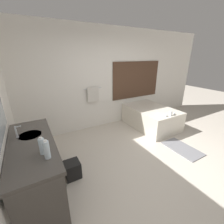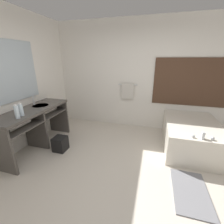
{
  "view_description": "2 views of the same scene",
  "coord_description": "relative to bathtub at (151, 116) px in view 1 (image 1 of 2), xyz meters",
  "views": [
    {
      "loc": [
        -1.8,
        -1.54,
        1.98
      ],
      "look_at": [
        -0.28,
        1.15,
        0.8
      ],
      "focal_mm": 24.0,
      "sensor_mm": 36.0,
      "label": 1
    },
    {
      "loc": [
        0.36,
        -1.69,
        1.79
      ],
      "look_at": [
        -0.41,
        1.03,
        0.77
      ],
      "focal_mm": 24.0,
      "sensor_mm": 36.0,
      "label": 2
    }
  ],
  "objects": [
    {
      "name": "ground_plane",
      "position": [
        -1.19,
        -1.43,
        -0.31
      ],
      "size": [
        16.0,
        16.0,
        0.0
      ],
      "primitive_type": "plane",
      "color": "beige",
      "rests_on": "ground"
    },
    {
      "name": "water_bottle_1",
      "position": [
        -2.93,
        -1.35,
        0.66
      ],
      "size": [
        0.07,
        0.07,
        0.24
      ],
      "color": "silver",
      "rests_on": "vanity_counter"
    },
    {
      "name": "water_bottle_2",
      "position": [
        -2.97,
        -1.23,
        0.66
      ],
      "size": [
        0.07,
        0.07,
        0.22
      ],
      "color": "silver",
      "rests_on": "vanity_counter"
    },
    {
      "name": "sink_faucet",
      "position": [
        -3.24,
        -0.64,
        0.64
      ],
      "size": [
        0.09,
        0.04,
        0.18
      ],
      "color": "silver",
      "rests_on": "vanity_counter"
    },
    {
      "name": "bath_mat",
      "position": [
        -0.2,
        -1.26,
        -0.3
      ],
      "size": [
        0.47,
        0.82,
        0.02
      ],
      "color": "slate",
      "rests_on": "ground_plane"
    },
    {
      "name": "wall_back_with_blinds",
      "position": [
        -1.15,
        0.8,
        1.04
      ],
      "size": [
        7.4,
        0.13,
        2.7
      ],
      "color": "white",
      "rests_on": "ground_plane"
    },
    {
      "name": "bathtub",
      "position": [
        0.0,
        0.0,
        0.0
      ],
      "size": [
        1.03,
        1.53,
        0.68
      ],
      "color": "silver",
      "rests_on": "ground_plane"
    },
    {
      "name": "vanity_counter",
      "position": [
        -3.08,
        -0.86,
        0.33
      ],
      "size": [
        0.58,
        1.59,
        0.86
      ],
      "color": "#4C4742",
      "rests_on": "ground_plane"
    },
    {
      "name": "waste_bin",
      "position": [
        -2.57,
        -0.85,
        -0.16
      ],
      "size": [
        0.25,
        0.25,
        0.29
      ],
      "color": "black",
      "rests_on": "ground_plane"
    }
  ]
}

